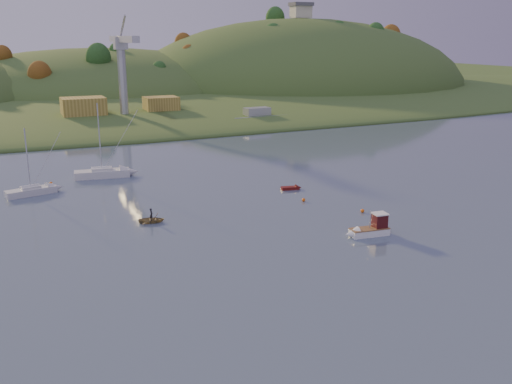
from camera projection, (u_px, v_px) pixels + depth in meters
name	position (u px, v px, depth m)	size (l,w,h in m)	color
ground	(416.00, 334.00, 45.00)	(500.00, 500.00, 0.00)	#354257
far_shore	(68.00, 90.00, 247.26)	(620.00, 220.00, 1.50)	#2C4B1E
shore_slope	(91.00, 106.00, 190.10)	(640.00, 150.00, 7.00)	#2C4B1E
hill_center	(99.00, 93.00, 233.62)	(140.00, 120.00, 36.00)	#2C4B1E
hill_right	(299.00, 88.00, 254.02)	(150.00, 130.00, 60.00)	#2C4B1E
hilltop_house	(301.00, 10.00, 245.15)	(9.00, 7.00, 6.45)	beige
hillside_trees	(83.00, 100.00, 207.69)	(280.00, 50.00, 32.00)	#1F4217
wharf	(135.00, 118.00, 153.94)	(42.00, 16.00, 2.40)	slate
shed_west	(84.00, 107.00, 148.73)	(11.00, 8.00, 4.80)	olive
shed_east	(161.00, 104.00, 158.01)	(9.00, 7.00, 4.00)	olive
dock_crane	(123.00, 58.00, 145.34)	(3.20, 28.00, 20.30)	#B7B7BC
fishing_boat	(367.00, 229.00, 66.99)	(5.61, 2.25, 3.49)	white
sailboat_near	(31.00, 190.00, 84.22)	(7.46, 3.84, 9.92)	silver
sailboat_far	(102.00, 173.00, 94.61)	(9.13, 3.79, 12.29)	silver
canoe	(152.00, 220.00, 71.85)	(2.33, 3.26, 0.68)	#917E50
paddler	(151.00, 216.00, 71.72)	(0.59, 0.39, 1.61)	black
red_tender	(294.00, 188.00, 87.39)	(3.32, 1.67, 1.08)	#5B0F0D
work_vessel	(257.00, 117.00, 153.42)	(16.38, 6.98, 4.11)	slate
buoy_1	(304.00, 200.00, 80.94)	(0.50, 0.50, 0.50)	#FA640D
buoy_3	(51.00, 183.00, 89.98)	(0.50, 0.50, 0.50)	#FA640D
buoy_4	(362.00, 211.00, 75.88)	(0.50, 0.50, 0.50)	#FA640D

